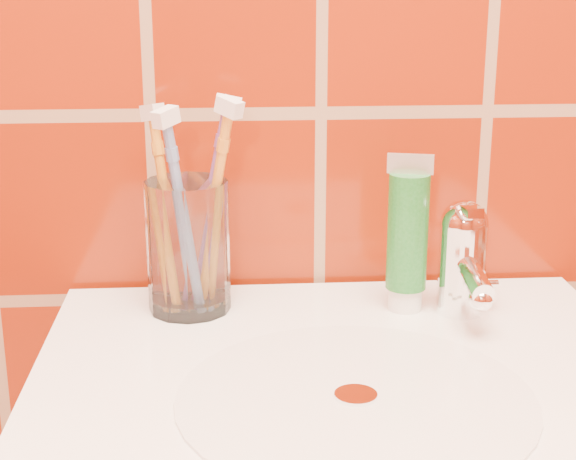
{
  "coord_description": "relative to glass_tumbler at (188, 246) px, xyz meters",
  "views": [
    {
      "loc": [
        -0.1,
        0.26,
        1.2
      ],
      "look_at": [
        -0.04,
        1.08,
        0.95
      ],
      "focal_mm": 55.0,
      "sensor_mm": 36.0,
      "label": 1
    }
  ],
  "objects": [
    {
      "name": "toothbrush_2",
      "position": [
        -0.02,
        0.01,
        0.04
      ],
      "size": [
        0.09,
        0.1,
        0.22
      ],
      "primitive_type": null,
      "rotation": [
        0.19,
        0.0,
        -2.49
      ],
      "color": "orange",
      "rests_on": "glass_tumbler"
    },
    {
      "name": "faucet",
      "position": [
        0.28,
        -0.03,
        -0.01
      ],
      "size": [
        0.05,
        0.11,
        0.12
      ],
      "color": "white",
      "rests_on": "pedestal_sink"
    },
    {
      "name": "toothbrush_3",
      "position": [
        -0.0,
        -0.02,
        0.04
      ],
      "size": [
        0.1,
        0.1,
        0.23
      ],
      "primitive_type": null,
      "rotation": [
        0.18,
        0.0,
        -0.71
      ],
      "color": "#6782B8",
      "rests_on": "glass_tumbler"
    },
    {
      "name": "toothbrush_1",
      "position": [
        0.02,
        0.01,
        0.04
      ],
      "size": [
        0.08,
        0.07,
        0.23
      ],
      "primitive_type": null,
      "rotation": [
        0.21,
        0.0,
        1.52
      ],
      "color": "#70408A",
      "rests_on": "glass_tumbler"
    },
    {
      "name": "toothpaste_tube",
      "position": [
        0.22,
        -0.02,
        0.01
      ],
      "size": [
        0.05,
        0.04,
        0.17
      ],
      "rotation": [
        0.0,
        0.0,
        -0.26
      ],
      "color": "white",
      "rests_on": "pedestal_sink"
    },
    {
      "name": "toothbrush_0",
      "position": [
        0.03,
        -0.01,
        0.04
      ],
      "size": [
        0.12,
        0.12,
        0.24
      ],
      "primitive_type": null,
      "rotation": [
        0.23,
        0.0,
        0.84
      ],
      "color": "orange",
      "rests_on": "glass_tumbler"
    },
    {
      "name": "glass_tumbler",
      "position": [
        0.0,
        0.0,
        0.0
      ],
      "size": [
        0.1,
        0.1,
        0.14
      ],
      "primitive_type": "cylinder",
      "rotation": [
        0.0,
        0.0,
        0.18
      ],
      "color": "white",
      "rests_on": "pedestal_sink"
    }
  ]
}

